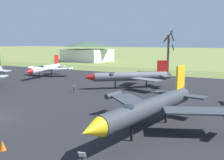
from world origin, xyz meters
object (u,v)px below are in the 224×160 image
at_px(jet_fighter_front_right, 45,68).
at_px(traffic_cone, 3,146).
at_px(info_placard_rear_left, 82,158).
at_px(info_placard_front_right, 27,78).
at_px(info_placard_rear_center, 74,88).
at_px(jet_fighter_rear_left, 150,107).
at_px(jet_fighter_rear_center, 130,76).
at_px(visitor_building, 87,52).

relative_size(jet_fighter_front_right, traffic_cone, 17.68).
relative_size(info_placard_rear_left, traffic_cone, 1.36).
distance_m(jet_fighter_front_right, info_placard_rear_left, 40.71).
relative_size(info_placard_front_right, info_placard_rear_center, 0.95).
height_order(info_placard_front_right, jet_fighter_rear_left, jet_fighter_rear_left).
distance_m(info_placard_rear_center, jet_fighter_rear_left, 18.32).
bearing_deg(info_placard_rear_center, jet_fighter_front_right, 143.94).
distance_m(jet_fighter_rear_center, traffic_cone, 25.55).
height_order(info_placard_rear_center, jet_fighter_rear_left, jet_fighter_rear_left).
xyz_separation_m(jet_fighter_front_right, traffic_cone, (22.57, -29.47, -1.46)).
relative_size(jet_fighter_front_right, info_placard_rear_center, 11.61).
distance_m(jet_fighter_rear_center, info_placard_rear_left, 26.15).
bearing_deg(visitor_building, info_placard_front_right, -69.49).
bearing_deg(visitor_building, jet_fighter_rear_center, -50.47).
bearing_deg(info_placard_front_right, traffic_cone, -47.25).
distance_m(jet_fighter_rear_left, visitor_building, 77.70).
bearing_deg(info_placard_rear_center, traffic_cone, -67.94).
height_order(info_placard_front_right, jet_fighter_rear_center, jet_fighter_rear_center).
xyz_separation_m(jet_fighter_rear_center, visitor_building, (-37.09, 44.94, 1.57)).
height_order(jet_fighter_front_right, visitor_building, visitor_building).
xyz_separation_m(info_placard_rear_center, jet_fighter_rear_left, (15.03, -10.37, 1.42)).
xyz_separation_m(jet_fighter_rear_left, visitor_building, (-46.46, 62.26, 1.41)).
height_order(jet_fighter_rear_center, visitor_building, visitor_building).
distance_m(jet_fighter_rear_left, traffic_cone, 11.21).
relative_size(info_placard_front_right, jet_fighter_rear_center, 0.08).
bearing_deg(info_placard_rear_left, jet_fighter_rear_center, 107.60).
bearing_deg(info_placard_front_right, jet_fighter_rear_left, -27.24).
distance_m(jet_fighter_front_right, visitor_building, 44.09).
bearing_deg(jet_fighter_rear_left, info_placard_rear_center, 145.40).
relative_size(info_placard_rear_left, visitor_building, 0.05).
height_order(info_placard_front_right, traffic_cone, info_placard_front_right).
xyz_separation_m(jet_fighter_rear_center, info_placard_rear_left, (7.89, -24.89, -1.35)).
xyz_separation_m(info_placard_front_right, jet_fighter_rear_left, (28.70, -14.77, 1.44)).
relative_size(info_placard_rear_center, traffic_cone, 1.52).
distance_m(jet_fighter_front_right, jet_fighter_rear_left, 36.92).
relative_size(info_placard_rear_center, visitor_building, 0.06).
bearing_deg(traffic_cone, info_placard_front_right, 132.75).
height_order(jet_fighter_rear_center, traffic_cone, jet_fighter_rear_center).
distance_m(info_placard_front_right, jet_fighter_rear_left, 32.31).
xyz_separation_m(info_placard_front_right, info_placard_rear_center, (13.66, -4.40, 0.02)).
bearing_deg(visitor_building, info_placard_rear_left, -57.21).
distance_m(jet_fighter_rear_center, jet_fighter_rear_left, 19.70).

